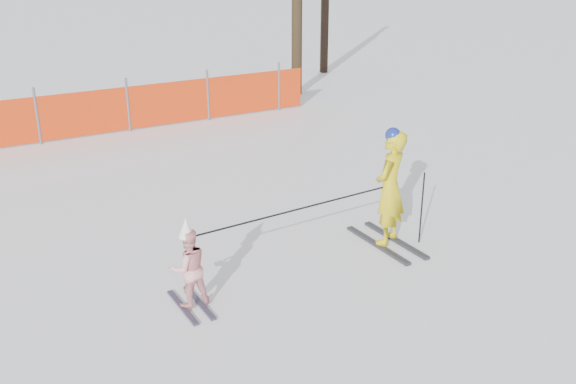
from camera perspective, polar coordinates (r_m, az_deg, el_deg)
name	(u,v)px	position (r m, az deg, el deg)	size (l,w,h in m)	color
ground	(307,273)	(8.66, 1.68, -7.22)	(120.00, 120.00, 0.00)	white
adult	(390,188)	(9.22, 9.04, 0.37)	(0.73, 1.41, 1.77)	black
child	(189,267)	(7.76, -8.83, -6.61)	(0.49, 0.88, 1.17)	black
ski_poles	(335,209)	(8.58, 4.19, -1.50)	(3.48, 0.22, 1.10)	black
safety_fence	(3,124)	(14.88, -24.02, 5.57)	(14.68, 0.06, 1.25)	#595960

